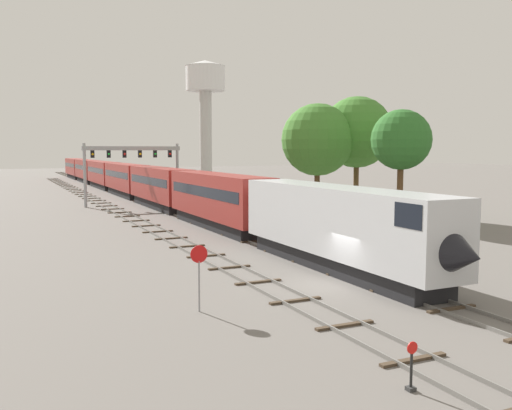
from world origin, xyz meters
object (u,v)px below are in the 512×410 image
(switch_stand, at_px, (411,373))
(trackside_tree_right, at_px, (318,140))
(water_tower, at_px, (205,89))
(trackside_tree_mid, at_px, (401,140))
(stop_sign, at_px, (199,269))
(passenger_train, at_px, (125,178))
(signal_gantry, at_px, (132,160))
(trackside_tree_left, at_px, (357,132))

(switch_stand, xyz_separation_m, trackside_tree_right, (19.53, 37.74, 7.40))
(switch_stand, bearing_deg, water_tower, 73.30)
(water_tower, bearing_deg, switch_stand, -106.70)
(water_tower, distance_m, switch_stand, 109.96)
(switch_stand, height_order, trackside_tree_mid, trackside_tree_mid)
(switch_stand, height_order, stop_sign, stop_sign)
(switch_stand, relative_size, trackside_tree_mid, 0.14)
(stop_sign, bearing_deg, passenger_train, 80.94)
(passenger_train, bearing_deg, stop_sign, -99.06)
(stop_sign, relative_size, trackside_tree_mid, 0.27)
(trackside_tree_right, bearing_deg, water_tower, 80.05)
(water_tower, xyz_separation_m, trackside_tree_mid, (-8.54, -75.37, -12.15))
(switch_stand, xyz_separation_m, stop_sign, (-2.90, 10.08, 1.35))
(switch_stand, bearing_deg, signal_gantry, 85.18)
(signal_gantry, bearing_deg, trackside_tree_right, -53.45)
(passenger_train, height_order, signal_gantry, signal_gantry)
(passenger_train, xyz_separation_m, switch_stand, (-7.10, -72.81, -2.09))
(signal_gantry, height_order, switch_stand, signal_gantry)
(signal_gantry, height_order, trackside_tree_left, trackside_tree_left)
(passenger_train, xyz_separation_m, trackside_tree_right, (12.43, -35.06, 5.30))
(trackside_tree_right, bearing_deg, trackside_tree_mid, -72.18)
(trackside_tree_mid, bearing_deg, signal_gantry, 121.21)
(passenger_train, relative_size, stop_sign, 46.81)
(stop_sign, bearing_deg, trackside_tree_mid, 35.60)
(trackside_tree_right, bearing_deg, passenger_train, 109.52)
(switch_stand, bearing_deg, trackside_tree_left, 57.16)
(signal_gantry, height_order, stop_sign, signal_gantry)
(passenger_train, xyz_separation_m, trackside_tree_left, (17.11, -35.29, 6.12))
(trackside_tree_right, bearing_deg, trackside_tree_left, -2.78)
(signal_gantry, xyz_separation_m, stop_sign, (-7.75, -47.46, -3.82))
(passenger_train, bearing_deg, trackside_tree_left, -64.13)
(passenger_train, relative_size, trackside_tree_right, 11.57)
(passenger_train, bearing_deg, signal_gantry, -98.38)
(trackside_tree_mid, bearing_deg, water_tower, 83.54)
(water_tower, distance_m, trackside_tree_right, 68.01)
(signal_gantry, height_order, trackside_tree_right, trackside_tree_right)
(signal_gantry, relative_size, switch_stand, 8.29)
(signal_gantry, bearing_deg, trackside_tree_left, -45.97)
(passenger_train, distance_m, trackside_tree_mid, 47.39)
(passenger_train, bearing_deg, trackside_tree_mid, -70.84)
(passenger_train, xyz_separation_m, signal_gantry, (-2.25, -15.27, 3.08))
(trackside_tree_mid, height_order, trackside_tree_right, trackside_tree_right)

